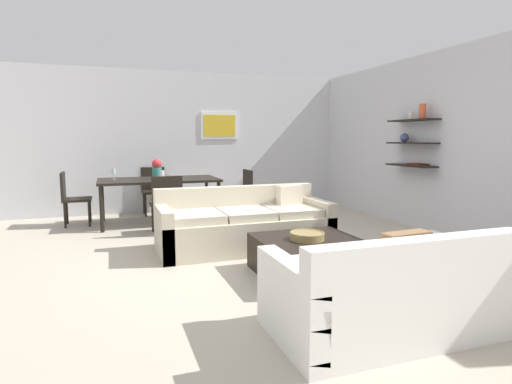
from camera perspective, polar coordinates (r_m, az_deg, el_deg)
The scene contains 16 objects.
ground_plane at distance 5.18m, azimuth -0.69°, elevation -8.59°, with size 18.00×18.00×0.00m, color #BCB29E.
back_wall_unit at distance 8.47m, azimuth -6.49°, elevation 6.80°, with size 8.40×0.09×2.70m.
right_wall_shelf_unit at distance 7.05m, azimuth 21.72°, elevation 6.23°, with size 0.34×8.20×2.70m.
sofa_beige at distance 5.43m, azimuth -1.58°, elevation -4.68°, with size 2.19×0.90×0.78m.
loveseat_white at distance 3.29m, azimuth 17.50°, elevation -13.00°, with size 1.68×0.90×0.78m.
coffee_table at distance 4.42m, azimuth 7.49°, elevation -8.89°, with size 1.03×1.09×0.38m.
decorative_bowl at distance 4.37m, azimuth 6.98°, elevation -5.91°, with size 0.36×0.36×0.08m.
dining_table at distance 7.20m, azimuth -13.09°, elevation 1.27°, with size 1.95×1.03×0.75m.
dining_chair_left_far at distance 7.43m, azimuth -23.88°, elevation -0.40°, with size 0.44×0.44×0.88m.
dining_chair_head at distance 8.13m, azimuth -13.78°, elevation 0.62°, with size 0.44×0.44×0.88m.
dining_chair_right_near at distance 7.28m, azimuth -1.98°, elevation 0.07°, with size 0.44×0.44×0.88m.
dining_chair_foot at distance 6.31m, azimuth -12.10°, elevation -1.19°, with size 0.44×0.44×0.88m.
wine_glass_head at distance 7.63m, azimuth -13.50°, elevation 2.84°, with size 0.06×0.06×0.15m.
wine_glass_foot at distance 6.73m, azimuth -12.70°, elevation 2.45°, with size 0.08×0.08×0.17m.
wine_glass_left_far at distance 7.27m, azimuth -18.83°, elevation 2.61°, with size 0.06×0.06×0.18m.
centerpiece_vase at distance 7.15m, azimuth -13.35°, elevation 3.11°, with size 0.16×0.16×0.33m.
Camera 1 is at (-1.60, -4.72, 1.41)m, focal length 29.35 mm.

